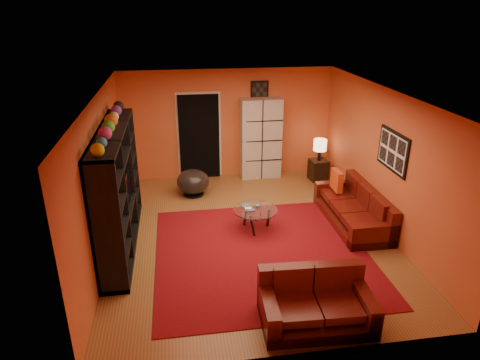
{
  "coord_description": "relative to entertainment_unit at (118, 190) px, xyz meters",
  "views": [
    {
      "loc": [
        -1.23,
        -6.87,
        3.99
      ],
      "look_at": [
        -0.16,
        0.1,
        1.05
      ],
      "focal_mm": 32.0,
      "sensor_mm": 36.0,
      "label": 1
    }
  ],
  "objects": [
    {
      "name": "floor",
      "position": [
        2.27,
        0.0,
        -1.05
      ],
      "size": [
        6.0,
        6.0,
        0.0
      ],
      "primitive_type": "plane",
      "color": "brown",
      "rests_on": "ground"
    },
    {
      "name": "ceiling",
      "position": [
        2.27,
        0.0,
        1.55
      ],
      "size": [
        6.0,
        6.0,
        0.0
      ],
      "primitive_type": "plane",
      "rotation": [
        3.14,
        0.0,
        0.0
      ],
      "color": "white",
      "rests_on": "wall_back"
    },
    {
      "name": "wall_back",
      "position": [
        2.27,
        3.0,
        0.25
      ],
      "size": [
        6.0,
        0.0,
        6.0
      ],
      "primitive_type": "plane",
      "rotation": [
        1.57,
        0.0,
        0.0
      ],
      "color": "#CE572D",
      "rests_on": "floor"
    },
    {
      "name": "wall_front",
      "position": [
        2.27,
        -3.0,
        0.25
      ],
      "size": [
        6.0,
        0.0,
        6.0
      ],
      "primitive_type": "plane",
      "rotation": [
        -1.57,
        0.0,
        0.0
      ],
      "color": "#CE572D",
      "rests_on": "floor"
    },
    {
      "name": "wall_left",
      "position": [
        -0.23,
        0.0,
        0.25
      ],
      "size": [
        0.0,
        6.0,
        6.0
      ],
      "primitive_type": "plane",
      "rotation": [
        1.57,
        0.0,
        1.57
      ],
      "color": "#CE572D",
      "rests_on": "floor"
    },
    {
      "name": "wall_right",
      "position": [
        4.78,
        0.0,
        0.25
      ],
      "size": [
        0.0,
        6.0,
        6.0
      ],
      "primitive_type": "plane",
      "rotation": [
        1.57,
        0.0,
        -1.57
      ],
      "color": "#CE572D",
      "rests_on": "floor"
    },
    {
      "name": "rug",
      "position": [
        2.38,
        -0.7,
        -1.04
      ],
      "size": [
        3.6,
        3.6,
        0.01
      ],
      "primitive_type": "cube",
      "color": "#5E0A12",
      "rests_on": "floor"
    },
    {
      "name": "doorway",
      "position": [
        1.57,
        2.96,
        -0.03
      ],
      "size": [
        0.95,
        0.1,
        2.04
      ],
      "primitive_type": "cube",
      "color": "black",
      "rests_on": "floor"
    },
    {
      "name": "wall_art_right",
      "position": [
        4.75,
        -0.3,
        0.55
      ],
      "size": [
        0.03,
        1.0,
        0.7
      ],
      "primitive_type": "cube",
      "color": "black",
      "rests_on": "wall_right"
    },
    {
      "name": "wall_art_back",
      "position": [
        3.02,
        2.98,
        1.0
      ],
      "size": [
        0.42,
        0.03,
        0.52
      ],
      "primitive_type": "cube",
      "color": "black",
      "rests_on": "wall_back"
    },
    {
      "name": "entertainment_unit",
      "position": [
        0.0,
        0.0,
        0.0
      ],
      "size": [
        0.45,
        3.0,
        2.1
      ],
      "primitive_type": "cube",
      "color": "black",
      "rests_on": "floor"
    },
    {
      "name": "tv",
      "position": [
        0.05,
        0.09,
        -0.04
      ],
      "size": [
        1.0,
        0.13,
        0.58
      ],
      "primitive_type": "imported",
      "rotation": [
        0.0,
        0.0,
        1.57
      ],
      "color": "black",
      "rests_on": "entertainment_unit"
    },
    {
      "name": "sofa",
      "position": [
        4.41,
        0.13,
        -0.76
      ],
      "size": [
        0.87,
        2.11,
        0.85
      ],
      "rotation": [
        0.0,
        0.0,
        -0.0
      ],
      "color": "#480D09",
      "rests_on": "rug"
    },
    {
      "name": "loveseat",
      "position": [
        2.75,
        -2.42,
        -0.76
      ],
      "size": [
        1.5,
        0.94,
        0.85
      ],
      "rotation": [
        0.0,
        0.0,
        1.52
      ],
      "color": "#480D09",
      "rests_on": "rug"
    },
    {
      "name": "throw_pillow",
      "position": [
        4.22,
        0.79,
        -0.42
      ],
      "size": [
        0.12,
        0.42,
        0.42
      ],
      "primitive_type": "cube",
      "color": "#E34719",
      "rests_on": "sofa"
    },
    {
      "name": "coffee_table",
      "position": [
        2.42,
        0.14,
        -0.68
      ],
      "size": [
        0.83,
        0.83,
        0.41
      ],
      "rotation": [
        0.0,
        0.0,
        0.12
      ],
      "color": "silver",
      "rests_on": "floor"
    },
    {
      "name": "storage_cabinet",
      "position": [
        3.03,
        2.8,
        -0.08
      ],
      "size": [
        0.98,
        0.45,
        1.93
      ],
      "primitive_type": "cube",
      "rotation": [
        0.0,
        0.0,
        0.03
      ],
      "color": "beige",
      "rests_on": "floor"
    },
    {
      "name": "bowl_chair",
      "position": [
        1.34,
        1.91,
        -0.74
      ],
      "size": [
        0.72,
        0.72,
        0.59
      ],
      "color": "black",
      "rests_on": "floor"
    },
    {
      "name": "side_table",
      "position": [
        4.38,
        2.35,
        -0.8
      ],
      "size": [
        0.44,
        0.44,
        0.5
      ],
      "primitive_type": "cube",
      "rotation": [
        0.0,
        0.0,
        0.1
      ],
      "color": "black",
      "rests_on": "floor"
    },
    {
      "name": "table_lamp",
      "position": [
        4.38,
        2.35,
        -0.18
      ],
      "size": [
        0.31,
        0.31,
        0.52
      ],
      "color": "black",
      "rests_on": "side_table"
    }
  ]
}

